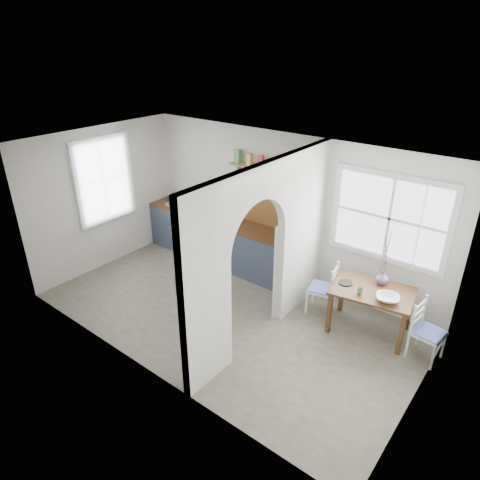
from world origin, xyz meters
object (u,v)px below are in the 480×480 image
Objects in this scene: dining_table at (370,311)px; vase at (382,278)px; kettle at (289,233)px; chair_left at (322,288)px; chair_right at (429,332)px.

dining_table is 0.52m from vase.
dining_table is 4.47× the size of kettle.
kettle reaches higher than chair_left.
chair_left is (-0.80, 0.01, 0.07)m from dining_table.
kettle is at bearing 178.22° from vase.
chair_right is at bearing -23.57° from kettle.
dining_table is 1.78m from kettle.
kettle is at bearing 159.90° from dining_table.
kettle reaches higher than vase.
kettle is at bearing 87.98° from chair_right.
chair_left is at bearing -163.86° from vase.
dining_table is 1.32× the size of chair_left.
dining_table is at bearing -96.28° from vase.
vase is (0.03, 0.25, 0.45)m from dining_table.
kettle is 1.34× the size of vase.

